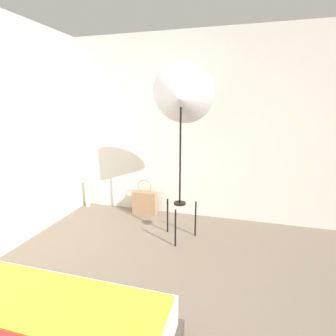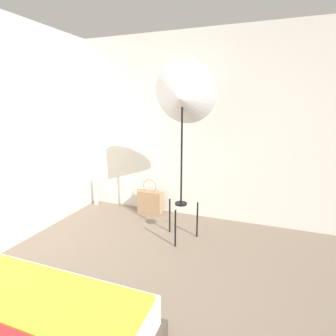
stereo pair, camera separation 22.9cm
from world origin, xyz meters
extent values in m
cube|color=silver|center=(0.00, 2.52, 1.30)|extent=(8.00, 0.05, 2.60)
cube|color=silver|center=(-1.47, 1.00, 1.30)|extent=(0.05, 8.00, 2.60)
cube|color=gold|center=(-0.12, -0.07, 0.46)|extent=(1.61, 0.48, 0.04)
cylinder|color=black|center=(0.35, 1.54, 0.23)|extent=(0.02, 0.02, 0.46)
cylinder|color=black|center=(0.17, 1.86, 0.23)|extent=(0.02, 0.02, 0.46)
cylinder|color=black|center=(0.54, 1.86, 0.23)|extent=(0.02, 0.02, 0.46)
cylinder|color=black|center=(0.35, 1.75, 0.46)|extent=(0.15, 0.15, 0.02)
cylinder|color=black|center=(0.35, 1.75, 1.09)|extent=(0.02, 0.02, 1.27)
cone|color=silver|center=(0.35, 1.75, 1.73)|extent=(0.72, 0.43, 0.76)
cube|color=#9E7A56|center=(-0.32, 2.34, 0.18)|extent=(0.37, 0.12, 0.35)
torus|color=#9E7A56|center=(-0.32, 2.34, 0.43)|extent=(0.22, 0.01, 0.22)
cylinder|color=beige|center=(-1.34, 2.37, 0.23)|extent=(0.08, 0.08, 0.45)
camera|label=1|loc=(1.02, -1.18, 1.63)|focal=28.00mm
camera|label=2|loc=(1.24, -1.11, 1.63)|focal=28.00mm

